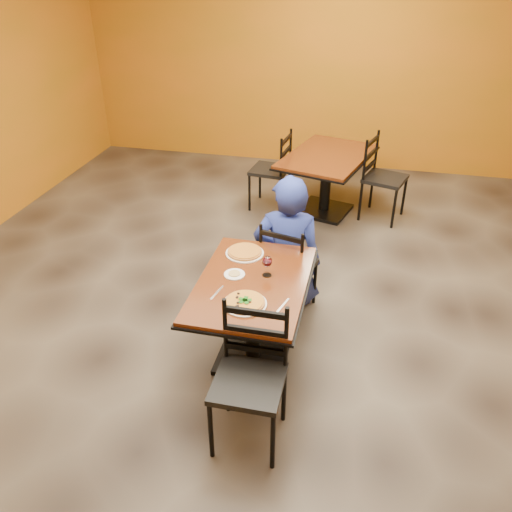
% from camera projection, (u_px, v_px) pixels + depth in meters
% --- Properties ---
extents(floor, '(7.00, 8.00, 0.01)m').
position_uv_depth(floor, '(266.00, 320.00, 4.68)').
color(floor, black).
rests_on(floor, ground).
extents(wall_back, '(7.00, 0.01, 3.00)m').
position_uv_depth(wall_back, '(327.00, 61.00, 7.24)').
color(wall_back, '#C36615').
rests_on(wall_back, ground).
extents(table_main, '(0.83, 1.23, 0.75)m').
position_uv_depth(table_main, '(253.00, 302.00, 3.98)').
color(table_main, '#64270F').
rests_on(table_main, floor).
extents(table_second, '(1.20, 1.51, 0.75)m').
position_uv_depth(table_second, '(327.00, 170.00, 6.29)').
color(table_second, '#64270F').
rests_on(table_second, floor).
extents(chair_main_near, '(0.45, 0.45, 0.99)m').
position_uv_depth(chair_main_near, '(248.00, 384.00, 3.33)').
color(chair_main_near, black).
rests_on(chair_main_near, floor).
extents(chair_main_far, '(0.50, 0.50, 0.92)m').
position_uv_depth(chair_main_far, '(289.00, 266.00, 4.61)').
color(chair_main_far, black).
rests_on(chair_main_far, floor).
extents(chair_second_left, '(0.49, 0.49, 0.98)m').
position_uv_depth(chair_second_left, '(270.00, 170.00, 6.46)').
color(chair_second_left, black).
rests_on(chair_second_left, floor).
extents(chair_second_right, '(0.57, 0.57, 1.01)m').
position_uv_depth(chair_second_right, '(385.00, 179.00, 6.18)').
color(chair_second_right, black).
rests_on(chair_second_right, floor).
extents(diner, '(0.66, 0.47, 1.26)m').
position_uv_depth(diner, '(288.00, 242.00, 4.62)').
color(diner, navy).
rests_on(diner, floor).
extents(plate_main, '(0.31, 0.31, 0.01)m').
position_uv_depth(plate_main, '(245.00, 304.00, 3.63)').
color(plate_main, white).
rests_on(plate_main, table_main).
extents(pizza_main, '(0.28, 0.28, 0.02)m').
position_uv_depth(pizza_main, '(245.00, 302.00, 3.62)').
color(pizza_main, '#99390B').
rests_on(pizza_main, plate_main).
extents(plate_far, '(0.31, 0.31, 0.01)m').
position_uv_depth(plate_far, '(245.00, 253.00, 4.22)').
color(plate_far, white).
rests_on(plate_far, table_main).
extents(pizza_far, '(0.28, 0.28, 0.02)m').
position_uv_depth(pizza_far, '(245.00, 251.00, 4.21)').
color(pizza_far, gold).
rests_on(pizza_far, plate_far).
extents(side_plate, '(0.16, 0.16, 0.01)m').
position_uv_depth(side_plate, '(234.00, 274.00, 3.95)').
color(side_plate, white).
rests_on(side_plate, table_main).
extents(dip, '(0.09, 0.09, 0.01)m').
position_uv_depth(dip, '(234.00, 273.00, 3.94)').
color(dip, tan).
rests_on(dip, side_plate).
extents(wine_glass, '(0.08, 0.08, 0.18)m').
position_uv_depth(wine_glass, '(267.00, 265.00, 3.90)').
color(wine_glass, white).
rests_on(wine_glass, table_main).
extents(fork, '(0.05, 0.19, 0.00)m').
position_uv_depth(fork, '(217.00, 292.00, 3.75)').
color(fork, silver).
rests_on(fork, table_main).
extents(knife, '(0.07, 0.21, 0.00)m').
position_uv_depth(knife, '(282.00, 306.00, 3.60)').
color(knife, silver).
rests_on(knife, table_main).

